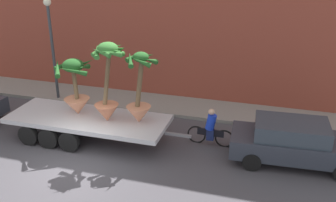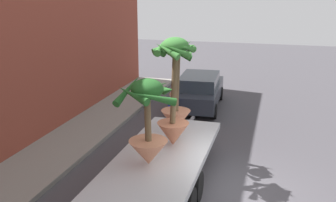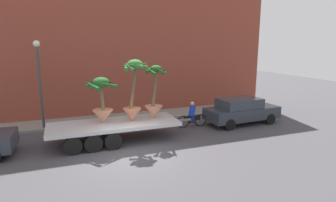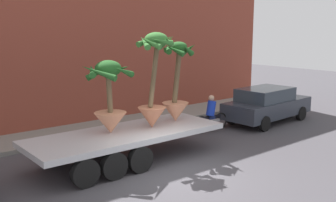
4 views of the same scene
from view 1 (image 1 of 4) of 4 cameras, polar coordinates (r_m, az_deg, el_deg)
ground_plane at (r=14.06m, az=-13.86°, el=-9.52°), size 60.00×60.00×0.00m
sidewalk at (r=18.90m, az=-4.80°, el=-0.04°), size 24.00×2.20×0.15m
flatbed_trailer at (r=15.56m, az=-12.63°, el=-2.89°), size 7.35×2.40×0.98m
potted_palm_rear at (r=15.31m, az=-13.60°, el=1.83°), size 1.64×1.63×2.26m
potted_palm_middle at (r=14.18m, az=-4.27°, el=0.69°), size 1.18×1.13×2.76m
potted_palm_front at (r=14.26m, az=-8.98°, el=2.46°), size 1.41×1.40×3.09m
cyclist at (r=14.86m, az=6.36°, el=-4.16°), size 1.84×0.35×1.54m
parked_car at (r=14.23m, az=18.32°, el=-5.80°), size 4.63×2.09×1.58m
street_lamp at (r=18.98m, az=-16.96°, el=9.17°), size 0.36×0.36×4.83m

